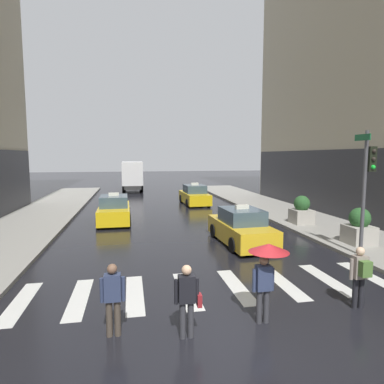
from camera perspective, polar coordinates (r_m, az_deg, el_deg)
The scene contains 13 objects.
ground_plane at distance 7.82m, azimuth 9.42°, elevation -24.50°, with size 160.00×160.00×0.00m, color black.
crosswalk_markings at distance 10.39m, azimuth 3.49°, elevation -16.31°, with size 11.30×2.80×0.01m.
traffic_light_pole at distance 14.17m, azimuth 28.17°, elevation 2.57°, with size 0.44×0.84×4.80m.
taxi_lead at distance 15.21m, azimuth 8.50°, elevation -6.20°, with size 2.08×4.61×1.80m.
taxi_second at distance 20.40m, azimuth -13.37°, elevation -3.11°, with size 1.97×4.56×1.80m.
taxi_third at distance 27.14m, azimuth 0.43°, elevation -0.64°, with size 2.04×4.59×1.80m.
box_truck at distance 38.26m, azimuth -10.30°, elevation 2.97°, with size 2.32×7.56×3.35m.
pedestrian_with_umbrella at distance 8.11m, azimuth 12.88°, elevation -11.67°, with size 0.96×0.96×1.94m.
pedestrian_with_backpack at distance 9.79m, azimuth 27.19°, elevation -12.39°, with size 0.55×0.43×1.65m.
pedestrian_with_handbag at distance 7.50m, azimuth -0.83°, elevation -17.78°, with size 0.60×0.24×1.65m.
pedestrian_plain_coat at distance 7.76m, azimuth -13.61°, elevation -17.06°, with size 0.55×0.24×1.65m.
planter_near_corner at distance 16.20m, azimuth 27.07°, elevation -5.52°, with size 1.10×1.10×1.60m.
planter_mid_block at distance 19.77m, azimuth 18.52°, elevation -3.13°, with size 1.10×1.10×1.60m.
Camera 1 is at (-2.38, -6.29, 3.99)m, focal length 30.68 mm.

